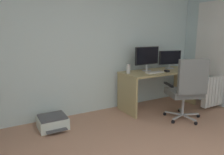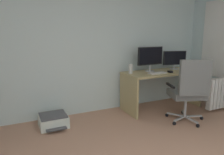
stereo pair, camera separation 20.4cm
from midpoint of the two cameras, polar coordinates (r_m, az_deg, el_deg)
The scene contains 10 objects.
wall_back at distance 3.71m, azimuth -12.60°, elevation 9.73°, with size 5.43×0.10×2.64m, color silver.
desk at distance 4.19m, azimuth 11.18°, elevation -0.76°, with size 1.52×0.63×0.73m.
monitor_main at distance 4.07m, azimuth 8.08°, elevation 5.63°, with size 0.56×0.18×0.46m.
monitor_secondary at distance 4.46m, azimuth 14.19°, elevation 5.06°, with size 0.48×0.18×0.37m.
keyboard at distance 3.90m, azimuth 10.03°, elevation 1.35°, with size 0.34×0.13×0.02m, color silver.
computer_mouse at distance 4.06m, azimuth 13.27°, elevation 1.72°, with size 0.06×0.10×0.03m, color black.
desktop_speaker at distance 3.80m, azimuth 2.95°, elevation 2.38°, with size 0.07×0.07×0.17m, color silver.
office_chair at distance 3.59m, azimuth 18.20°, elevation -2.73°, with size 0.67×0.66×1.06m.
printer at distance 3.47m, azimuth -17.45°, elevation -11.46°, with size 0.43×0.49×0.20m.
radiator at distance 4.59m, azimuth 25.82°, elevation -3.14°, with size 0.87×0.10×0.57m.
Camera 1 is at (-1.18, -0.71, 1.42)m, focal length 33.73 mm.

